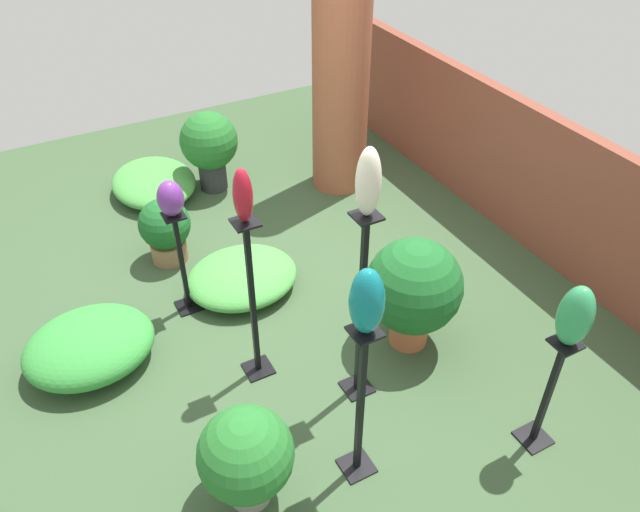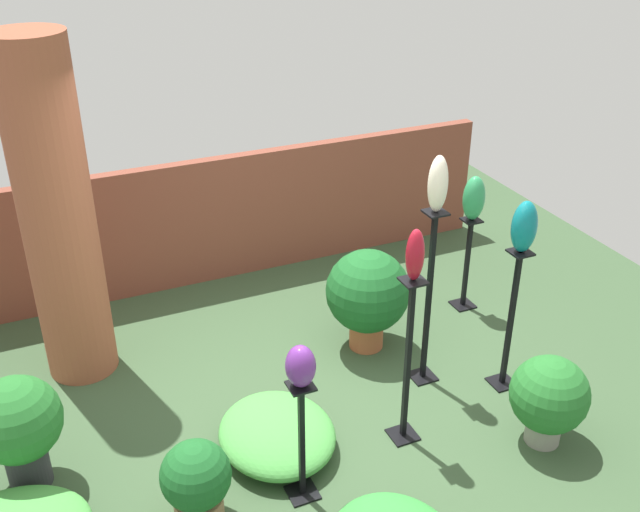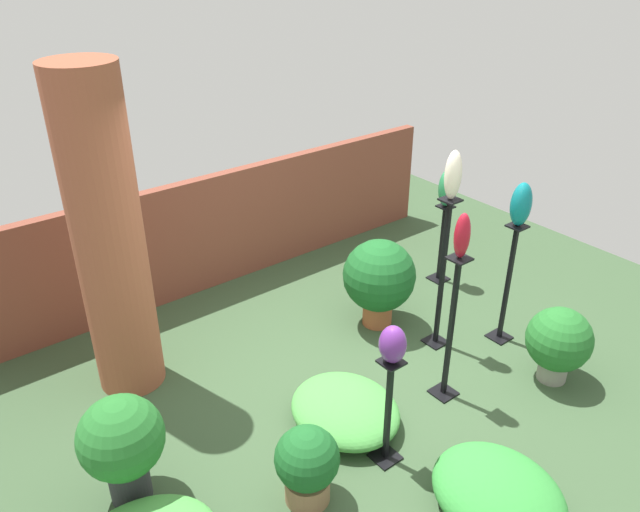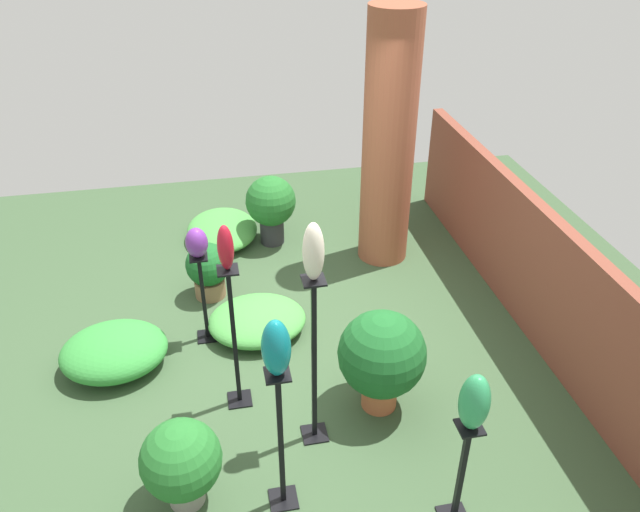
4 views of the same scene
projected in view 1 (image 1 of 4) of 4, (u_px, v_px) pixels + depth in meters
The scene contains 20 objects.
ground_plane at pixel (300, 307), 5.13m from camera, with size 8.00×8.00×0.00m, color #385133.
brick_wall_back at pixel (524, 174), 5.58m from camera, with size 5.60×0.12×1.26m, color brown.
brick_pillar at pixel (341, 56), 5.83m from camera, with size 0.56×0.56×2.75m, color #9E5138.
pedestal_ruby at pixel (253, 308), 4.22m from camera, with size 0.20×0.20×1.33m.
pedestal_violet at pixel (183, 268), 4.88m from camera, with size 0.20×0.20×0.91m.
pedestal_ivory at pixel (361, 317), 4.03m from camera, with size 0.20×0.20×1.50m.
pedestal_jade at pixel (547, 398), 3.87m from camera, with size 0.20×0.20×0.90m.
pedestal_teal at pixel (360, 411), 3.62m from camera, with size 0.20×0.20×1.21m.
art_vase_ruby at pixel (243, 196), 3.67m from camera, with size 0.12×0.12×0.37m, color maroon.
art_vase_violet at pixel (170, 198), 4.49m from camera, with size 0.19×0.20×0.29m, color #6B2D8C.
art_vase_ivory at pixel (368, 182), 3.41m from camera, with size 0.15×0.15×0.43m, color beige.
art_vase_jade at pixel (575, 316), 3.44m from camera, with size 0.20×0.19×0.41m, color #2D9356.
art_vase_teal at pixel (367, 302), 3.09m from camera, with size 0.19×0.18×0.41m, color #0F727A.
potted_plant_near_pillar at pixel (165, 229), 5.43m from camera, with size 0.45×0.45×0.61m.
potted_plant_back_center at pixel (209, 144), 6.28m from camera, with size 0.58×0.58×0.84m.
potted_plant_mid_right at pixel (414, 288), 4.51m from camera, with size 0.71×0.71×0.91m.
potted_plant_mid_left at pixel (246, 456), 3.56m from camera, with size 0.56×0.56×0.70m.
foliage_bed_east at pixel (89, 346), 4.54m from camera, with size 0.81×0.94×0.35m, color #338C38.
foliage_bed_west at pixel (242, 277), 5.23m from camera, with size 0.83×0.94×0.26m, color #479942.
foliage_bed_center at pixel (154, 182), 6.43m from camera, with size 1.03×0.83×0.26m, color #479942.
Camera 1 is at (3.41, -1.64, 3.49)m, focal length 35.00 mm.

